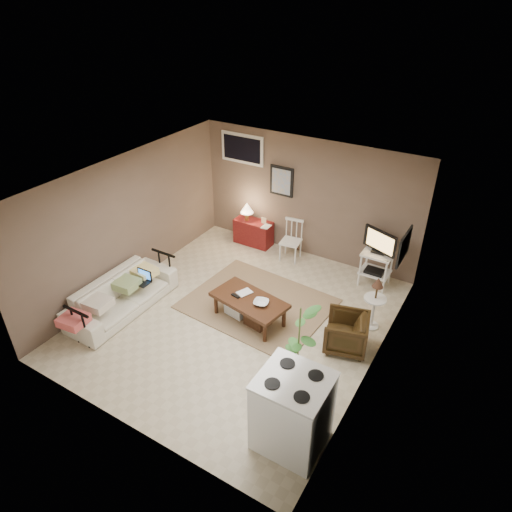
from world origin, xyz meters
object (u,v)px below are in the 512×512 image
Objects in this scene: spindle_chair at (291,242)px; tv_stand at (377,257)px; sofa at (121,290)px; armchair at (346,331)px; red_console at (253,230)px; potted_plant at (298,349)px; stove at (292,411)px; side_table at (376,297)px; coffee_table at (249,307)px.

spindle_chair is 1.74m from tv_stand.
tv_stand is at bearing -49.58° from sofa.
tv_stand is 1.88m from armchair.
red_console is 0.83× the size of tv_stand.
potted_plant reaches higher than tv_stand.
red_console is 4.88m from stove.
armchair is at bearing -105.38° from side_table.
sofa reaches higher than armchair.
potted_plant is at bearing -50.51° from red_console.
spindle_chair is at bearing 98.36° from coffee_table.
coffee_table is 1.74m from potted_plant.
red_console is 2.71m from tv_stand.
spindle_chair is 4.25m from stove.
stove is (1.95, -3.77, 0.14)m from spindle_chair.
sofa is 3.73m from stove.
tv_stand is at bearing 88.61° from potted_plant.
red_console is at bearing -13.09° from sofa.
side_table reaches higher than armchair.
tv_stand is 1.06× the size of stove.
armchair is (-0.19, -0.68, -0.27)m from side_table.
sofa is at bearing -139.58° from tv_stand.
stove is (0.23, -3.75, -0.07)m from tv_stand.
side_table is 0.65× the size of potted_plant.
coffee_table is at bearing -81.64° from spindle_chair.
sofa is (-1.98, -0.85, 0.13)m from coffee_table.
potted_plant reaches higher than spindle_chair.
tv_stand is (3.41, 2.90, 0.20)m from sofa.
coffee_table is at bearing -124.68° from tv_stand.
coffee_table is 2.02m from side_table.
sofa is at bearing -88.73° from armchair.
side_table is at bearing 26.37° from coffee_table.
tv_stand reaches higher than armchair.
side_table reaches higher than red_console.
sofa is at bearing 166.88° from stove.
sofa is 2.09× the size of side_table.
red_console is 0.63× the size of potted_plant.
armchair is at bearing -84.67° from tv_stand.
potted_plant is (2.62, -3.18, 0.46)m from red_console.
potted_plant is (-0.07, -3.02, 0.19)m from tv_stand.
red_console is 0.88× the size of stove.
side_table is (2.09, -1.20, 0.20)m from spindle_chair.
spindle_chair is 2.42m from side_table.
stove is at bearing -93.01° from side_table.
coffee_table is 1.44× the size of red_console.
side_table is at bearing -29.80° from spindle_chair.
armchair is (0.17, -1.86, -0.27)m from tv_stand.
stove reaches higher than red_console.
sofa is 1.88× the size of stove.
stove is at bearing -45.76° from coffee_table.
red_console reaches higher than spindle_chair.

